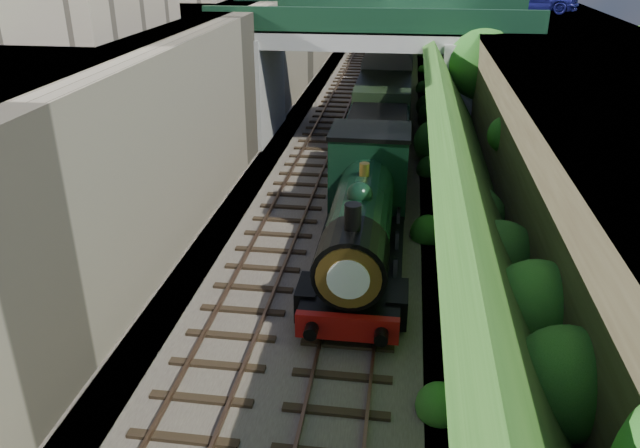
% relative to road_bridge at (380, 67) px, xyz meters
% --- Properties ---
extents(trackbed, '(10.00, 90.00, 0.20)m').
position_rel_road_bridge_xyz_m(trackbed, '(-0.94, -4.00, -3.98)').
color(trackbed, '#473F38').
rests_on(trackbed, ground).
extents(retaining_wall, '(1.00, 90.00, 7.00)m').
position_rel_road_bridge_xyz_m(retaining_wall, '(-6.44, -4.00, -0.58)').
color(retaining_wall, '#756B56').
rests_on(retaining_wall, ground).
extents(street_plateau_left, '(6.00, 90.00, 7.00)m').
position_rel_road_bridge_xyz_m(street_plateau_left, '(-9.94, -4.00, -0.58)').
color(street_plateau_left, '#262628').
rests_on(street_plateau_left, ground).
extents(street_plateau_right, '(8.00, 90.00, 6.25)m').
position_rel_road_bridge_xyz_m(street_plateau_right, '(8.56, -4.00, -0.95)').
color(street_plateau_right, '#262628').
rests_on(street_plateau_right, ground).
extents(embankment_slope, '(4.63, 90.00, 6.36)m').
position_rel_road_bridge_xyz_m(embankment_slope, '(3.98, -5.59, -1.43)').
color(embankment_slope, '#1E4714').
rests_on(embankment_slope, ground).
extents(track_left, '(2.50, 90.00, 0.20)m').
position_rel_road_bridge_xyz_m(track_left, '(-2.94, -4.00, -3.83)').
color(track_left, black).
rests_on(track_left, trackbed).
extents(track_right, '(2.50, 90.00, 0.20)m').
position_rel_road_bridge_xyz_m(track_right, '(0.26, -4.00, -3.83)').
color(track_right, black).
rests_on(track_right, trackbed).
extents(road_bridge, '(16.00, 6.40, 7.25)m').
position_rel_road_bridge_xyz_m(road_bridge, '(0.00, 0.00, 0.00)').
color(road_bridge, gray).
rests_on(road_bridge, ground).
extents(tree, '(3.60, 3.80, 6.60)m').
position_rel_road_bridge_xyz_m(tree, '(4.97, -2.17, 0.57)').
color(tree, black).
rests_on(tree, ground).
extents(locomotive, '(3.10, 10.22, 3.83)m').
position_rel_road_bridge_xyz_m(locomotive, '(0.26, -14.66, -2.18)').
color(locomotive, black).
rests_on(locomotive, trackbed).
extents(tender, '(2.70, 6.00, 3.05)m').
position_rel_road_bridge_xyz_m(tender, '(0.26, -7.30, -2.46)').
color(tender, black).
rests_on(tender, trackbed).
extents(coach_front, '(2.90, 18.00, 3.70)m').
position_rel_road_bridge_xyz_m(coach_front, '(0.26, 5.30, -2.03)').
color(coach_front, black).
rests_on(coach_front, trackbed).
extents(coach_middle, '(2.90, 18.00, 3.70)m').
position_rel_road_bridge_xyz_m(coach_middle, '(0.26, 24.10, -2.03)').
color(coach_middle, black).
rests_on(coach_middle, trackbed).
extents(coach_rear, '(2.90, 18.00, 3.70)m').
position_rel_road_bridge_xyz_m(coach_rear, '(0.26, 42.90, -2.03)').
color(coach_rear, black).
rests_on(coach_rear, trackbed).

